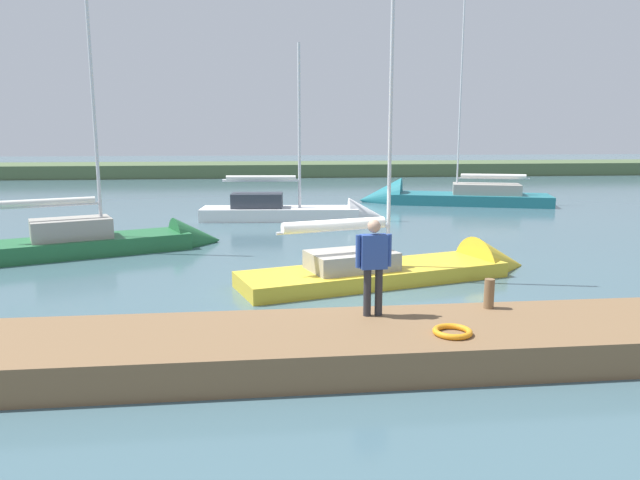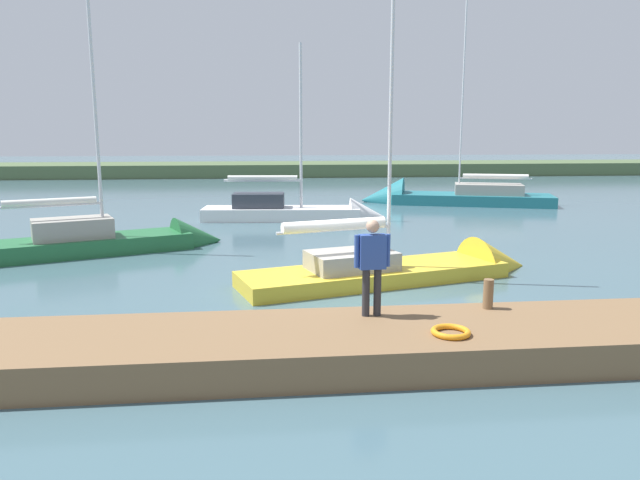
% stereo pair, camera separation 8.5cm
% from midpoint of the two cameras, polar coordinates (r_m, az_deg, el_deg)
% --- Properties ---
extents(ground_plane, '(200.00, 200.00, 0.00)m').
position_cam_midpoint_polar(ground_plane, '(14.72, 2.21, -5.05)').
color(ground_plane, '#42606B').
extents(far_shoreline, '(180.00, 8.00, 2.40)m').
position_cam_midpoint_polar(far_shoreline, '(57.54, -3.99, 6.35)').
color(far_shoreline, '#4C603D').
rests_on(far_shoreline, ground_plane).
extents(dock_pier, '(23.18, 2.51, 0.60)m').
position_cam_midpoint_polar(dock_pier, '(10.32, 5.91, -10.09)').
color(dock_pier, brown).
rests_on(dock_pier, ground_plane).
extents(mooring_post_far, '(0.19, 0.19, 0.57)m').
position_cam_midpoint_polar(mooring_post_far, '(11.61, 16.36, -5.09)').
color(mooring_post_far, brown).
rests_on(mooring_post_far, dock_pier).
extents(life_ring_buoy, '(0.66, 0.66, 0.10)m').
position_cam_midpoint_polar(life_ring_buoy, '(10.04, 12.93, -8.76)').
color(life_ring_buoy, orange).
rests_on(life_ring_buoy, dock_pier).
extents(sailboat_outer_mooring, '(7.90, 4.68, 8.93)m').
position_cam_midpoint_polar(sailboat_outer_mooring, '(20.89, -18.72, -0.46)').
color(sailboat_outer_mooring, '#236638').
rests_on(sailboat_outer_mooring, ground_plane).
extents(sailboat_inner_slip, '(8.64, 2.62, 8.78)m').
position_cam_midpoint_polar(sailboat_inner_slip, '(27.04, -1.57, 2.41)').
color(sailboat_inner_slip, white).
rests_on(sailboat_inner_slip, ground_plane).
extents(sailboat_near_dock, '(10.99, 5.84, 12.29)m').
position_cam_midpoint_polar(sailboat_near_dock, '(34.11, 11.48, 3.84)').
color(sailboat_near_dock, '#1E6B75').
rests_on(sailboat_near_dock, ground_plane).
extents(sailboat_far_left, '(8.88, 4.32, 9.59)m').
position_cam_midpoint_polar(sailboat_far_left, '(16.36, 9.74, -3.25)').
color(sailboat_far_left, gold).
rests_on(sailboat_far_left, ground_plane).
extents(person_on_dock, '(0.67, 0.25, 1.78)m').
position_cam_midpoint_polar(person_on_dock, '(10.58, 5.36, -1.99)').
color(person_on_dock, '#28282D').
rests_on(person_on_dock, dock_pier).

